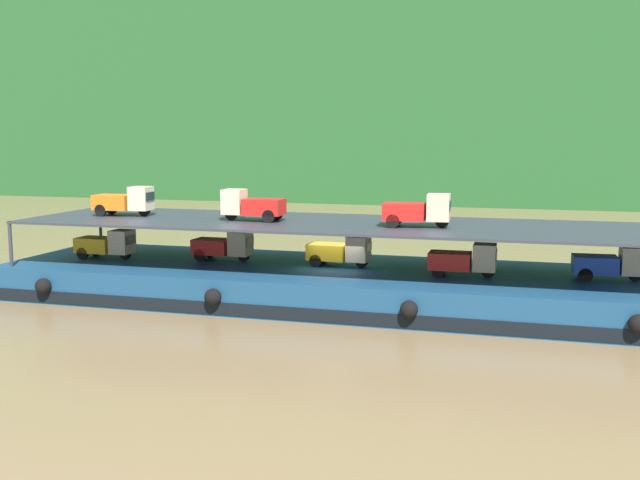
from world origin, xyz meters
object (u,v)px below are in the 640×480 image
mini_truck_lower_aft (224,246)px  mini_truck_lower_mid (340,251)px  mini_truck_upper_mid (252,205)px  mini_truck_upper_stern (125,201)px  mini_truck_lower_fore (464,260)px  cargo_barge (335,285)px  mini_truck_lower_stern (107,244)px  mini_truck_lower_bow (610,263)px  mini_truck_upper_fore (418,210)px

mini_truck_lower_aft → mini_truck_lower_mid: bearing=-0.5°
mini_truck_lower_mid → mini_truck_upper_mid: (-3.82, -0.82, 2.00)m
mini_truck_upper_stern → mini_truck_lower_fore: bearing=-1.6°
mini_truck_lower_mid → mini_truck_lower_fore: size_ratio=1.02×
mini_truck_lower_mid → mini_truck_upper_stern: 10.55m
cargo_barge → mini_truck_lower_stern: size_ratio=10.71×
mini_truck_lower_fore → mini_truck_lower_stern: bearing=-179.8°
mini_truck_lower_mid → mini_truck_lower_fore: bearing=-9.5°
mini_truck_lower_stern → mini_truck_lower_fore: size_ratio=1.01×
mini_truck_lower_stern → mini_truck_lower_mid: bearing=5.0°
mini_truck_upper_mid → mini_truck_upper_stern: bearing=177.0°
mini_truck_lower_aft → mini_truck_upper_mid: bearing=-26.4°
cargo_barge → mini_truck_lower_mid: mini_truck_lower_mid is taller
mini_truck_lower_bow → mini_truck_upper_fore: 7.87m
cargo_barge → mini_truck_lower_aft: size_ratio=10.71×
mini_truck_lower_fore → mini_truck_upper_fore: (-1.89, -0.18, 2.00)m
mini_truck_lower_stern → mini_truck_lower_aft: bearing=10.5°
mini_truck_lower_mid → mini_truck_upper_mid: mini_truck_upper_mid is taller
mini_truck_lower_stern → mini_truck_upper_mid: size_ratio=1.00×
mini_truck_upper_fore → mini_truck_lower_fore: bearing=5.4°
mini_truck_lower_bow → mini_truck_upper_mid: mini_truck_upper_mid is taller
mini_truck_lower_stern → mini_truck_lower_bow: size_ratio=0.99×
mini_truck_upper_mid → mini_truck_lower_bow: bearing=2.3°
mini_truck_lower_bow → mini_truck_upper_stern: (-21.48, -0.26, 2.00)m
mini_truck_lower_aft → mini_truck_lower_stern: bearing=-169.5°
mini_truck_lower_aft → mini_truck_lower_mid: same height
mini_truck_lower_aft → mini_truck_lower_bow: size_ratio=0.99×
mini_truck_lower_aft → mini_truck_upper_stern: mini_truck_upper_stern is taller
mini_truck_upper_fore → mini_truck_lower_aft: bearing=172.8°
mini_truck_lower_aft → mini_truck_lower_mid: 5.58m
cargo_barge → mini_truck_lower_bow: 11.33m
mini_truck_lower_bow → mini_truck_upper_stern: size_ratio=1.00×
mini_truck_lower_stern → mini_truck_upper_stern: bearing=33.4°
mini_truck_lower_aft → mini_truck_lower_fore: same height
cargo_barge → mini_truck_upper_mid: size_ratio=10.76×
mini_truck_lower_fore → mini_truck_upper_stern: bearing=178.4°
mini_truck_lower_fore → mini_truck_upper_stern: (-15.81, 0.44, 2.00)m
cargo_barge → mini_truck_upper_mid: bearing=-174.1°
mini_truck_lower_stern → mini_truck_upper_fore: 14.80m
mini_truck_lower_stern → mini_truck_upper_mid: mini_truck_upper_mid is taller
mini_truck_upper_stern → cargo_barge: bearing=0.2°
mini_truck_lower_aft → mini_truck_upper_mid: size_ratio=1.00×
cargo_barge → mini_truck_upper_stern: mini_truck_upper_stern is taller
mini_truck_lower_stern → mini_truck_lower_mid: same height
mini_truck_lower_aft → mini_truck_upper_fore: mini_truck_upper_fore is taller
mini_truck_lower_aft → mini_truck_lower_fore: 11.09m
mini_truck_lower_bow → mini_truck_upper_stern: bearing=-179.3°
mini_truck_lower_aft → mini_truck_lower_fore: (11.04, -0.97, 0.00)m
mini_truck_upper_mid → mini_truck_lower_aft: bearing=153.6°
mini_truck_lower_mid → mini_truck_lower_bow: size_ratio=1.00×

